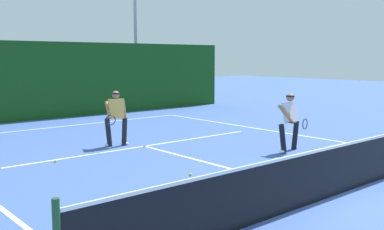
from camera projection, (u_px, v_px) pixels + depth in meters
ground_plane at (333, 196)px, 8.56m from camera, size 80.00×80.00×0.00m
court_line_baseline_far at (68, 126)px, 17.26m from camera, size 10.11×0.10×0.01m
court_line_service at (145, 146)px, 13.33m from camera, size 8.24×0.10×0.01m
court_line_centre at (217, 165)px, 10.97m from camera, size 0.10×6.40×0.01m
tennis_net at (335, 170)px, 8.49m from camera, size 11.07×0.09×1.10m
player_near at (290, 120)px, 12.53m from camera, size 1.08×0.89×1.63m
player_far at (116, 116)px, 13.27m from camera, size 0.97×0.87×1.64m
tennis_ball at (55, 161)px, 11.29m from camera, size 0.07×0.07×0.07m
tennis_ball_extra at (190, 174)px, 10.00m from camera, size 0.07×0.07×0.07m
back_fence_windscreen at (41, 81)px, 18.87m from camera, size 19.91×0.12×3.28m
light_pole at (135, 7)px, 23.55m from camera, size 0.55×0.44×8.69m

